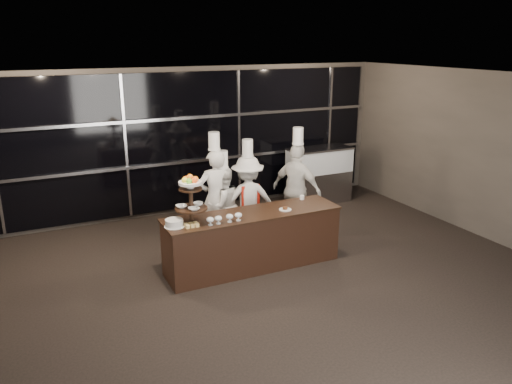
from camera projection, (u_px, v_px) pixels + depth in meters
name	position (u px, v px, depth m)	size (l,w,h in m)	color
room	(313.00, 217.00, 5.93)	(10.00, 10.00, 10.00)	black
window_wall	(185.00, 142.00, 10.19)	(8.60, 0.10, 2.80)	black
buffet_counter	(253.00, 240.00, 7.93)	(2.84, 0.74, 0.92)	black
display_stand	(191.00, 196.00, 7.26)	(0.48, 0.48, 0.74)	black
compotes	(224.00, 218.00, 7.35)	(0.56, 0.11, 0.12)	silver
layer_cake	(174.00, 223.00, 7.21)	(0.30, 0.30, 0.11)	white
pastry_squares	(192.00, 225.00, 7.21)	(0.20, 0.13, 0.05)	#FAD17A
small_plate	(285.00, 209.00, 7.92)	(0.20, 0.20, 0.05)	white
chef_cup	(302.00, 197.00, 8.43)	(0.08, 0.08, 0.07)	white
display_case	(319.00, 172.00, 11.06)	(1.41, 0.62, 1.24)	#A5A5AA
chef_a	(215.00, 196.00, 8.70)	(0.64, 0.43, 2.03)	silver
chef_b	(223.00, 205.00, 8.82)	(0.76, 0.64, 1.69)	white
chef_c	(248.00, 199.00, 8.87)	(1.10, 0.76, 1.87)	silver
chef_d	(297.00, 189.00, 9.17)	(0.84, 1.09, 2.02)	white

